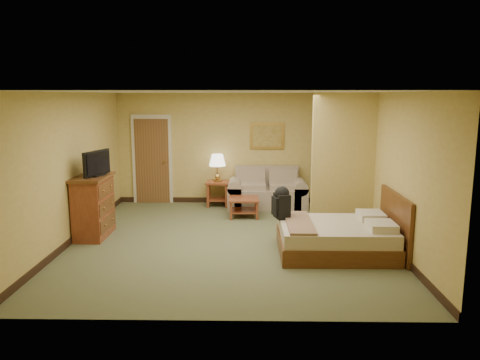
{
  "coord_description": "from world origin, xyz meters",
  "views": [
    {
      "loc": [
        0.33,
        -7.98,
        2.55
      ],
      "look_at": [
        0.18,
        0.6,
        0.99
      ],
      "focal_mm": 35.0,
      "sensor_mm": 36.0,
      "label": 1
    }
  ],
  "objects_px": {
    "loveseat": "(267,194)",
    "coffee_table": "(244,203)",
    "bed": "(340,237)",
    "dresser": "(94,206)"
  },
  "relations": [
    {
      "from": "loveseat",
      "to": "coffee_table",
      "type": "bearing_deg",
      "value": -120.23
    },
    {
      "from": "coffee_table",
      "to": "dresser",
      "type": "bearing_deg",
      "value": -152.05
    },
    {
      "from": "loveseat",
      "to": "bed",
      "type": "distance_m",
      "value": 3.37
    },
    {
      "from": "dresser",
      "to": "bed",
      "type": "height_order",
      "value": "dresser"
    },
    {
      "from": "coffee_table",
      "to": "bed",
      "type": "bearing_deg",
      "value": -55.24
    },
    {
      "from": "coffee_table",
      "to": "bed",
      "type": "relative_size",
      "value": 0.34
    },
    {
      "from": "loveseat",
      "to": "dresser",
      "type": "bearing_deg",
      "value": -144.05
    },
    {
      "from": "coffee_table",
      "to": "dresser",
      "type": "xyz_separation_m",
      "value": [
        -2.71,
        -1.44,
        0.28
      ]
    },
    {
      "from": "loveseat",
      "to": "coffee_table",
      "type": "relative_size",
      "value": 2.77
    },
    {
      "from": "dresser",
      "to": "loveseat",
      "type": "bearing_deg",
      "value": 35.95
    }
  ]
}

